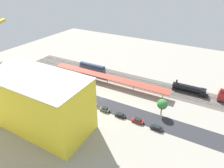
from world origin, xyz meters
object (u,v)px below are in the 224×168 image
object	(u,v)px
freight_coach_far	(92,68)
box_truck_0	(62,99)
locomotive	(190,89)
street_tree_1	(162,104)
box_truck_1	(45,91)
street_tree_0	(76,80)
parked_car_5	(77,99)
construction_building	(38,102)
parked_car_6	(66,95)
parked_car_0	(157,128)
street_tree_2	(83,81)
parked_car_4	(92,103)
parked_car_3	(105,109)
traffic_light	(59,76)
parked_car_2	(120,115)
street_tree_3	(40,69)
parked_car_1	(138,121)
platform_canopy_near	(107,77)

from	to	relation	value
freight_coach_far	box_truck_0	bearing A→B (deg)	99.11
locomotive	street_tree_1	distance (m)	24.33
box_truck_1	street_tree_0	size ratio (longest dim) A/B	1.26
parked_car_5	street_tree_0	bearing A→B (deg)	-49.91
freight_coach_far	street_tree_1	distance (m)	49.23
street_tree_1	construction_building	bearing A→B (deg)	36.90
parked_car_6	box_truck_1	world-z (taller)	box_truck_1
parked_car_0	street_tree_0	world-z (taller)	street_tree_0
freight_coach_far	box_truck_1	bearing A→B (deg)	77.34
street_tree_0	street_tree_2	distance (m)	3.87
locomotive	parked_car_4	bearing A→B (deg)	41.55
street_tree_2	parked_car_3	bearing A→B (deg)	152.32
construction_building	parked_car_6	bearing A→B (deg)	-76.24
parked_car_5	street_tree_2	bearing A→B (deg)	-71.66
construction_building	traffic_light	distance (m)	31.69
parked_car_6	box_truck_0	size ratio (longest dim) A/B	0.55
traffic_light	construction_building	bearing A→B (deg)	121.23
freight_coach_far	parked_car_2	bearing A→B (deg)	140.11
parked_car_2	street_tree_3	size ratio (longest dim) A/B	0.62
construction_building	parked_car_1	bearing A→B (deg)	-149.68
platform_canopy_near	construction_building	xyz separation A→B (m)	(5.06, 39.53, 6.51)
parked_car_4	street_tree_1	bearing A→B (deg)	-163.40
construction_building	street_tree_1	world-z (taller)	construction_building
parked_car_0	parked_car_2	world-z (taller)	parked_car_0
parked_car_5	traffic_light	world-z (taller)	traffic_light
parked_car_5	construction_building	xyz separation A→B (m)	(1.30, 18.85, 9.48)
parked_car_4	traffic_light	distance (m)	26.34
locomotive	parked_car_2	bearing A→B (deg)	57.24
platform_canopy_near	parked_car_4	distance (m)	20.51
construction_building	box_truck_0	size ratio (longest dim) A/B	4.39
parked_car_3	construction_building	size ratio (longest dim) A/B	0.11
parked_car_3	street_tree_3	distance (m)	48.58
box_truck_0	parked_car_5	bearing A→B (deg)	-141.38
parked_car_6	street_tree_3	distance (m)	28.02
parked_car_5	parked_car_2	bearing A→B (deg)	179.33
freight_coach_far	box_truck_1	xyz separation A→B (m)	(6.69, 29.79, -1.50)
parked_car_1	parked_car_4	distance (m)	22.05
platform_canopy_near	parked_car_3	distance (m)	23.91
locomotive	parked_car_3	bearing A→B (deg)	49.02
parked_car_0	street_tree_0	size ratio (longest dim) A/B	0.63
parked_car_0	street_tree_0	xyz separation A→B (m)	(44.08, -8.19, 4.22)
parked_car_1	traffic_light	size ratio (longest dim) A/B	0.71
freight_coach_far	street_tree_2	xyz separation A→B (m)	(-6.84, 17.41, 1.64)
box_truck_0	street_tree_1	bearing A→B (deg)	-162.15
locomotive	parked_car_3	size ratio (longest dim) A/B	3.92
parked_car_5	box_truck_0	size ratio (longest dim) A/B	0.48
parked_car_6	street_tree_0	world-z (taller)	street_tree_0
street_tree_3	traffic_light	xyz separation A→B (m)	(-15.08, 1.30, -0.23)
parked_car_4	parked_car_5	distance (m)	7.70
construction_building	platform_canopy_near	bearing A→B (deg)	-98.34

